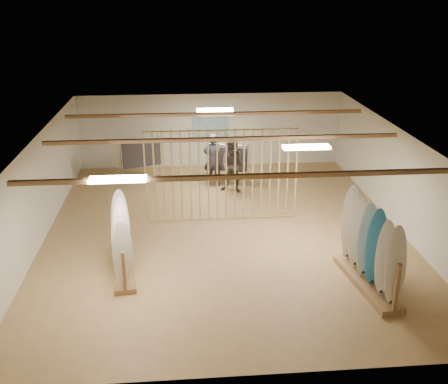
{
  "coord_description": "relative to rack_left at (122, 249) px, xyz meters",
  "views": [
    {
      "loc": [
        -1.16,
        -13.48,
        6.49
      ],
      "look_at": [
        0.0,
        0.0,
        1.2
      ],
      "focal_mm": 42.0,
      "sensor_mm": 36.0,
      "label": 1
    }
  ],
  "objects": [
    {
      "name": "clothing_rack_b",
      "position": [
        3.13,
        5.84,
        0.36
      ],
      "size": [
        1.35,
        0.7,
        1.5
      ],
      "rotation": [
        0.0,
        0.0,
        -0.29
      ],
      "color": "silver",
      "rests_on": "floor"
    },
    {
      "name": "shopper_b",
      "position": [
        3.23,
        5.12,
        0.43
      ],
      "size": [
        1.24,
        1.12,
        2.09
      ],
      "primitive_type": "imported",
      "rotation": [
        0.0,
        0.0,
        -0.4
      ],
      "color": "#3C342E",
      "rests_on": "floor"
    },
    {
      "name": "rack_right",
      "position": [
        5.72,
        -1.16,
        0.08
      ],
      "size": [
        0.89,
        2.6,
        2.05
      ],
      "rotation": [
        0.0,
        0.0,
        0.13
      ],
      "color": "#956D44",
      "rests_on": "floor"
    },
    {
      "name": "light_panels",
      "position": [
        2.65,
        2.05,
        2.12
      ],
      "size": [
        1.2,
        0.35,
        0.06
      ],
      "primitive_type": "cube",
      "color": "white",
      "rests_on": "ground"
    },
    {
      "name": "ceiling",
      "position": [
        2.65,
        2.05,
        2.18
      ],
      "size": [
        12.0,
        12.0,
        0.0
      ],
      "primitive_type": "plane",
      "rotation": [
        3.14,
        0.0,
        0.0
      ],
      "color": "gray",
      "rests_on": "ground"
    },
    {
      "name": "floor",
      "position": [
        2.65,
        2.05,
        -0.62
      ],
      "size": [
        12.0,
        12.0,
        0.0
      ],
      "primitive_type": "plane",
      "color": "tan",
      "rests_on": "ground"
    },
    {
      "name": "clothing_rack_a",
      "position": [
        0.07,
        6.49,
        0.4
      ],
      "size": [
        1.4,
        0.8,
        1.57
      ],
      "rotation": [
        0.0,
        0.0,
        0.34
      ],
      "color": "silver",
      "rests_on": "floor"
    },
    {
      "name": "rack_left",
      "position": [
        0.0,
        0.0,
        0.0
      ],
      "size": [
        0.78,
        2.28,
        1.81
      ],
      "rotation": [
        0.0,
        0.0,
        0.13
      ],
      "color": "#956D44",
      "rests_on": "floor"
    },
    {
      "name": "bamboo_partition",
      "position": [
        2.65,
        2.85,
        0.78
      ],
      "size": [
        4.45,
        0.05,
        2.78
      ],
      "color": "tan",
      "rests_on": "ground"
    },
    {
      "name": "ceiling_slats",
      "position": [
        2.65,
        2.05,
        2.1
      ],
      "size": [
        9.5,
        6.12,
        0.1
      ],
      "primitive_type": "cube",
      "color": "#956D44",
      "rests_on": "ground"
    },
    {
      "name": "shopper_a",
      "position": [
        2.59,
        5.83,
        0.43
      ],
      "size": [
        0.87,
        0.68,
        2.11
      ],
      "primitive_type": "imported",
      "rotation": [
        0.0,
        0.0,
        2.91
      ],
      "color": "#2E2B34",
      "rests_on": "floor"
    },
    {
      "name": "wall_back",
      "position": [
        2.65,
        8.05,
        0.78
      ],
      "size": [
        12.0,
        0.0,
        12.0
      ],
      "primitive_type": "plane",
      "rotation": [
        1.57,
        0.0,
        0.0
      ],
      "color": "beige",
      "rests_on": "ground"
    },
    {
      "name": "wall_left",
      "position": [
        -2.35,
        2.05,
        0.78
      ],
      "size": [
        0.0,
        12.0,
        12.0
      ],
      "primitive_type": "plane",
      "rotation": [
        1.57,
        0.0,
        1.57
      ],
      "color": "beige",
      "rests_on": "ground"
    },
    {
      "name": "wall_front",
      "position": [
        2.65,
        -3.95,
        0.78
      ],
      "size": [
        12.0,
        0.0,
        12.0
      ],
      "primitive_type": "plane",
      "rotation": [
        -1.57,
        0.0,
        0.0
      ],
      "color": "beige",
      "rests_on": "ground"
    },
    {
      "name": "poster",
      "position": [
        2.65,
        8.03,
        0.98
      ],
      "size": [
        1.4,
        0.03,
        0.9
      ],
      "primitive_type": "cube",
      "color": "teal",
      "rests_on": "ground"
    },
    {
      "name": "wall_right",
      "position": [
        7.65,
        2.05,
        0.78
      ],
      "size": [
        0.0,
        12.0,
        12.0
      ],
      "primitive_type": "plane",
      "rotation": [
        1.57,
        0.0,
        -1.57
      ],
      "color": "beige",
      "rests_on": "ground"
    }
  ]
}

